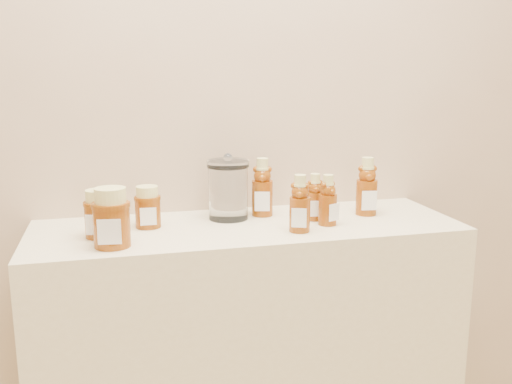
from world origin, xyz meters
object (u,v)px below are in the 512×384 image
object	(u,v)px
display_table	(248,370)
glass_canister	(228,187)
honey_jar_left	(99,213)
bear_bottle_front_left	(300,200)
bear_bottle_back_left	(262,183)

from	to	relation	value
display_table	glass_canister	xyz separation A→B (m)	(-0.04, 0.08, 0.54)
honey_jar_left	bear_bottle_front_left	bearing A→B (deg)	7.82
display_table	glass_canister	bearing A→B (deg)	116.35
display_table	bear_bottle_back_left	xyz separation A→B (m)	(0.07, 0.09, 0.55)
bear_bottle_front_left	honey_jar_left	bearing A→B (deg)	-166.83
bear_bottle_front_left	glass_canister	bearing A→B (deg)	153.53
bear_bottle_back_left	bear_bottle_front_left	xyz separation A→B (m)	(0.05, -0.19, -0.01)
display_table	bear_bottle_front_left	size ratio (longest dim) A/B	6.82
bear_bottle_back_left	honey_jar_left	world-z (taller)	bear_bottle_back_left
bear_bottle_back_left	glass_canister	distance (m)	0.11
bear_bottle_front_left	honey_jar_left	world-z (taller)	bear_bottle_front_left
glass_canister	bear_bottle_back_left	bearing A→B (deg)	6.91
bear_bottle_front_left	honey_jar_left	xyz separation A→B (m)	(-0.52, 0.08, -0.03)
bear_bottle_front_left	glass_canister	world-z (taller)	glass_canister
display_table	bear_bottle_front_left	world-z (taller)	bear_bottle_front_left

